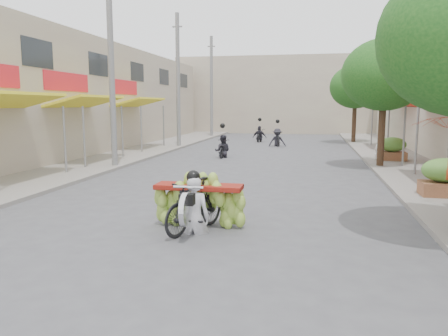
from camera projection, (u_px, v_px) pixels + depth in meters
ground at (96, 314)px, 5.48m from camera, size 120.00×120.00×0.00m
sidewalk_left at (111, 157)px, 21.39m from camera, size 4.00×60.00×0.12m
sidewalk_right at (415, 165)px, 18.66m from camera, size 4.00×60.00×0.12m
shophouse_row_left at (3, 96)px, 20.94m from camera, size 9.77×40.00×6.00m
far_building at (285, 95)px, 41.85m from camera, size 20.00×6.00×7.00m
utility_pole_mid at (111, 69)px, 17.60m from camera, size 0.60×0.24×8.00m
utility_pole_far at (178, 81)px, 26.33m from camera, size 0.60×0.24×8.00m
utility_pole_back at (211, 87)px, 35.06m from camera, size 0.60×0.24×8.00m
street_tree_mid at (384, 75)px, 17.47m from camera, size 3.40×3.40×5.25m
street_tree_far at (356, 87)px, 29.12m from camera, size 3.40×3.40×5.25m
produce_crate_mid at (444, 174)px, 11.93m from camera, size 1.20×0.88×1.16m
produce_crate_far at (392, 147)px, 19.70m from camera, size 1.20×0.88×1.16m
banana_motorbike at (196, 196)px, 9.04m from camera, size 2.20×1.95×2.19m
pedestrian at (380, 143)px, 20.12m from camera, size 0.85×0.82×1.50m
bg_motorbike_a at (223, 142)px, 21.67m from camera, size 0.82×1.56×1.95m
bg_motorbike_b at (277, 133)px, 27.49m from camera, size 1.15×1.73×1.95m
bg_motorbike_c at (260, 131)px, 30.79m from camera, size 0.99×1.62×1.95m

